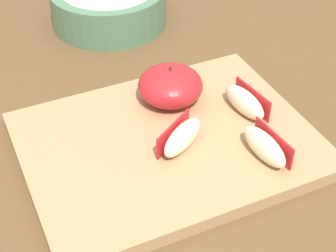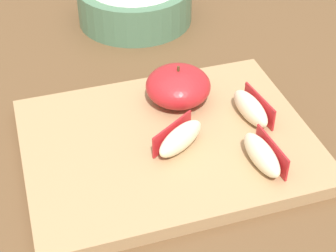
{
  "view_description": "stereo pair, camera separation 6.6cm",
  "coord_description": "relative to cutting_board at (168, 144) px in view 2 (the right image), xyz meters",
  "views": [
    {
      "loc": [
        -0.13,
        -0.54,
        1.2
      ],
      "look_at": [
        0.08,
        -0.08,
        0.78
      ],
      "focal_mm": 57.37,
      "sensor_mm": 36.0,
      "label": 1
    },
    {
      "loc": [
        -0.07,
        -0.56,
        1.2
      ],
      "look_at": [
        0.08,
        -0.08,
        0.78
      ],
      "focal_mm": 57.37,
      "sensor_mm": 36.0,
      "label": 2
    }
  ],
  "objects": [
    {
      "name": "apple_wedge_near_knife",
      "position": [
        0.11,
        0.01,
        0.03
      ],
      "size": [
        0.04,
        0.08,
        0.03
      ],
      "color": "beige",
      "rests_on": "cutting_board"
    },
    {
      "name": "apple_wedge_right",
      "position": [
        0.01,
        -0.02,
        0.03
      ],
      "size": [
        0.08,
        0.06,
        0.03
      ],
      "color": "beige",
      "rests_on": "cutting_board"
    },
    {
      "name": "apple_wedge_left",
      "position": [
        0.09,
        -0.08,
        0.03
      ],
      "size": [
        0.03,
        0.08,
        0.03
      ],
      "color": "beige",
      "rests_on": "cutting_board"
    },
    {
      "name": "cutting_board",
      "position": [
        0.0,
        0.0,
        0.0
      ],
      "size": [
        0.36,
        0.27,
        0.02
      ],
      "color": "#A37F56",
      "rests_on": "dining_table"
    },
    {
      "name": "ceramic_fruit_bowl",
      "position": [
        0.05,
        0.34,
        0.02
      ],
      "size": [
        0.2,
        0.2,
        0.06
      ],
      "color": "#4C7556",
      "rests_on": "dining_table"
    },
    {
      "name": "apple_half_skin_up",
      "position": [
        0.04,
        0.07,
        0.03
      ],
      "size": [
        0.09,
        0.09,
        0.06
      ],
      "color": "#B21E23",
      "rests_on": "cutting_board"
    },
    {
      "name": "dining_table",
      "position": [
        -0.08,
        0.08,
        -0.1
      ],
      "size": [
        1.46,
        0.9,
        0.74
      ],
      "color": "brown",
      "rests_on": "ground_plane"
    }
  ]
}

